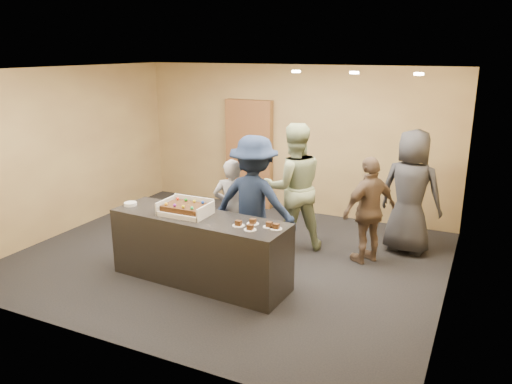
# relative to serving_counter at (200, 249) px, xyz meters

# --- Properties ---
(room) EXTENTS (6.04, 6.00, 2.70)m
(room) POSITION_rel_serving_counter_xyz_m (-0.03, 0.85, 0.90)
(room) COLOR black
(room) RESTS_ON ground
(serving_counter) EXTENTS (2.44, 0.84, 0.90)m
(serving_counter) POSITION_rel_serving_counter_xyz_m (0.00, 0.00, 0.00)
(serving_counter) COLOR black
(serving_counter) RESTS_ON floor
(storage_cabinet) EXTENTS (0.93, 0.15, 2.05)m
(storage_cabinet) POSITION_rel_serving_counter_xyz_m (-0.89, 3.26, 0.58)
(storage_cabinet) COLOR brown
(storage_cabinet) RESTS_ON floor
(cake_box) EXTENTS (0.63, 0.44, 0.19)m
(cake_box) POSITION_rel_serving_counter_xyz_m (-0.20, 0.02, 0.49)
(cake_box) COLOR white
(cake_box) RESTS_ON serving_counter
(sheet_cake) EXTENTS (0.54, 0.37, 0.11)m
(sheet_cake) POSITION_rel_serving_counter_xyz_m (-0.20, -0.00, 0.55)
(sheet_cake) COLOR #3C220D
(sheet_cake) RESTS_ON cake_box
(plate_stack) EXTENTS (0.17, 0.17, 0.04)m
(plate_stack) POSITION_rel_serving_counter_xyz_m (-1.09, -0.00, 0.47)
(plate_stack) COLOR white
(plate_stack) RESTS_ON serving_counter
(slice_a) EXTENTS (0.15, 0.15, 0.07)m
(slice_a) POSITION_rel_serving_counter_xyz_m (0.62, -0.10, 0.47)
(slice_a) COLOR white
(slice_a) RESTS_ON serving_counter
(slice_b) EXTENTS (0.15, 0.15, 0.07)m
(slice_b) POSITION_rel_serving_counter_xyz_m (0.75, 0.04, 0.47)
(slice_b) COLOR white
(slice_b) RESTS_ON serving_counter
(slice_c) EXTENTS (0.15, 0.15, 0.07)m
(slice_c) POSITION_rel_serving_counter_xyz_m (0.81, -0.16, 0.47)
(slice_c) COLOR white
(slice_c) RESTS_ON serving_counter
(slice_d) EXTENTS (0.15, 0.15, 0.07)m
(slice_d) POSITION_rel_serving_counter_xyz_m (0.98, 0.02, 0.47)
(slice_d) COLOR white
(slice_d) RESTS_ON serving_counter
(slice_e) EXTENTS (0.15, 0.15, 0.07)m
(slice_e) POSITION_rel_serving_counter_xyz_m (1.08, -0.00, 0.47)
(slice_e) COLOR white
(slice_e) RESTS_ON serving_counter
(person_server_grey) EXTENTS (0.63, 0.52, 1.48)m
(person_server_grey) POSITION_rel_serving_counter_xyz_m (0.01, 0.89, 0.29)
(person_server_grey) COLOR #939398
(person_server_grey) RESTS_ON floor
(person_sage_man) EXTENTS (1.19, 1.14, 1.94)m
(person_sage_man) POSITION_rel_serving_counter_xyz_m (0.67, 1.60, 0.52)
(person_sage_man) COLOR gray
(person_sage_man) RESTS_ON floor
(person_navy_man) EXTENTS (1.22, 0.72, 1.86)m
(person_navy_man) POSITION_rel_serving_counter_xyz_m (0.42, 0.76, 0.48)
(person_navy_man) COLOR #15203A
(person_navy_man) RESTS_ON floor
(person_brown_extra) EXTENTS (0.83, 0.96, 1.54)m
(person_brown_extra) POSITION_rel_serving_counter_xyz_m (1.83, 1.59, 0.32)
(person_brown_extra) COLOR brown
(person_brown_extra) RESTS_ON floor
(person_dark_suit) EXTENTS (0.99, 0.73, 1.87)m
(person_dark_suit) POSITION_rel_serving_counter_xyz_m (2.29, 2.21, 0.48)
(person_dark_suit) COLOR #29292E
(person_dark_suit) RESTS_ON floor
(ceiling_spotlights) EXTENTS (1.72, 0.12, 0.03)m
(ceiling_spotlights) POSITION_rel_serving_counter_xyz_m (1.57, 1.35, 2.22)
(ceiling_spotlights) COLOR #FFEAC6
(ceiling_spotlights) RESTS_ON ceiling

